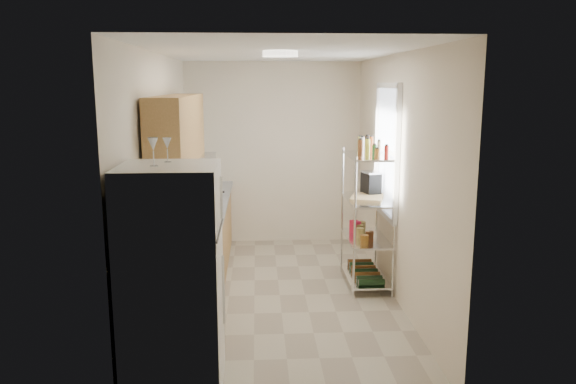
{
  "coord_description": "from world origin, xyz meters",
  "views": [
    {
      "loc": [
        -0.24,
        -5.85,
        2.29
      ],
      "look_at": [
        0.11,
        0.25,
        1.11
      ],
      "focal_mm": 35.0,
      "sensor_mm": 36.0,
      "label": 1
    }
  ],
  "objects_px": {
    "frying_pan_large": "(194,198)",
    "espresso_machine": "(371,183)",
    "cutting_board": "(367,197)",
    "refrigerator": "(172,280)",
    "rice_cooker": "(198,199)"
  },
  "relations": [
    {
      "from": "frying_pan_large",
      "to": "espresso_machine",
      "type": "xyz_separation_m",
      "value": [
        2.08,
        -0.39,
        0.23
      ]
    },
    {
      "from": "refrigerator",
      "to": "cutting_board",
      "type": "distance_m",
      "value": 2.86
    },
    {
      "from": "refrigerator",
      "to": "cutting_board",
      "type": "height_order",
      "value": "refrigerator"
    },
    {
      "from": "cutting_board",
      "to": "espresso_machine",
      "type": "height_order",
      "value": "espresso_machine"
    },
    {
      "from": "refrigerator",
      "to": "cutting_board",
      "type": "bearing_deg",
      "value": 48.95
    },
    {
      "from": "frying_pan_large",
      "to": "espresso_machine",
      "type": "distance_m",
      "value": 2.13
    },
    {
      "from": "cutting_board",
      "to": "frying_pan_large",
      "type": "bearing_deg",
      "value": 163.61
    },
    {
      "from": "rice_cooker",
      "to": "espresso_machine",
      "type": "relative_size",
      "value": 0.92
    },
    {
      "from": "frying_pan_large",
      "to": "cutting_board",
      "type": "height_order",
      "value": "cutting_board"
    },
    {
      "from": "rice_cooker",
      "to": "espresso_machine",
      "type": "distance_m",
      "value": 2.0
    },
    {
      "from": "refrigerator",
      "to": "rice_cooker",
      "type": "height_order",
      "value": "refrigerator"
    },
    {
      "from": "frying_pan_large",
      "to": "cutting_board",
      "type": "distance_m",
      "value": 2.09
    },
    {
      "from": "cutting_board",
      "to": "refrigerator",
      "type": "bearing_deg",
      "value": -131.05
    },
    {
      "from": "cutting_board",
      "to": "espresso_machine",
      "type": "relative_size",
      "value": 1.57
    },
    {
      "from": "refrigerator",
      "to": "frying_pan_large",
      "type": "distance_m",
      "value": 2.75
    }
  ]
}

